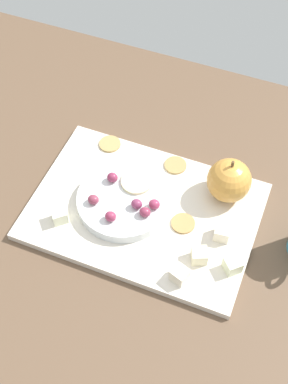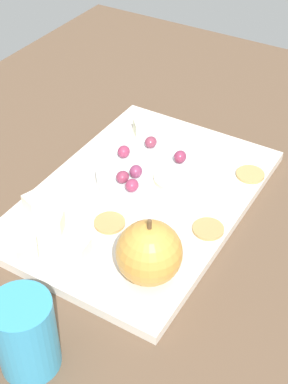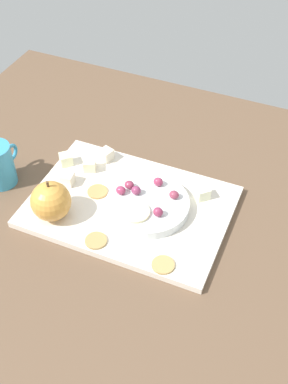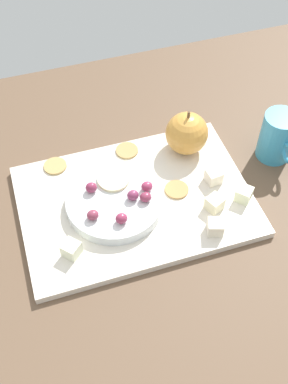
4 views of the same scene
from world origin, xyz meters
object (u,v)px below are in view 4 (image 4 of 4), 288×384
object	(u,v)px
cracker_0	(127,151)
grape_5	(147,199)
grape_0	(121,218)
cup	(278,137)
grape_2	(147,186)
grape_3	(91,188)
cheese_cube_1	(71,249)
platter	(135,201)
cracker_1	(177,190)
apple_slice_0	(113,179)
apple_whole	(187,133)
grape_1	(133,195)
serving_dish	(114,202)
cheese_cube_2	(214,203)
cheese_cube_4	(214,176)
cheese_cube_3	(244,194)
cracker_2	(55,166)
grape_4	(93,215)
cheese_cube_0	(215,227)

from	to	relation	value
cracker_0	grape_5	bearing A→B (deg)	87.13
grape_0	cup	world-z (taller)	cup
grape_2	grape_3	xyz separation A→B (cm)	(9.07, -2.59, 0.08)
cheese_cube_1	platter	bearing A→B (deg)	-149.53
cracker_1	apple_slice_0	size ratio (longest dim) A/B	0.75
apple_whole	grape_1	size ratio (longest dim) A/B	4.00
grape_0	cup	xyz separation A→B (cm)	(-32.45, -8.68, 0.43)
grape_2	apple_slice_0	xyz separation A→B (cm)	(4.89, -3.79, -0.56)
serving_dish	grape_3	world-z (taller)	grape_3
cheese_cube_1	cup	xyz separation A→B (cm)	(-41.34, -10.84, 2.08)
cheese_cube_2	cup	world-z (taller)	cup
apple_whole	cheese_cube_4	xyz separation A→B (cm)	(-1.80, 9.11, -2.68)
cheese_cube_4	cheese_cube_3	bearing A→B (deg)	122.39
platter	cup	size ratio (longest dim) A/B	4.13
platter	cracker_2	world-z (taller)	cracker_2
grape_3	grape_5	world-z (taller)	grape_3
cheese_cube_4	cracker_2	world-z (taller)	cheese_cube_4
grape_4	apple_slice_0	world-z (taller)	grape_4
serving_dish	cracker_1	size ratio (longest dim) A/B	3.95
cheese_cube_3	cracker_0	world-z (taller)	cheese_cube_3
cheese_cube_4	cheese_cube_2	bearing A→B (deg)	68.25
grape_5	grape_4	bearing A→B (deg)	2.61
cup	cracker_0	bearing A→B (deg)	-16.83
cheese_cube_2	cheese_cube_3	world-z (taller)	same
cheese_cube_0	cracker_0	xyz separation A→B (cm)	(8.59, -21.91, -1.08)
cheese_cube_0	cheese_cube_3	size ratio (longest dim) A/B	1.00
serving_dish	apple_slice_0	xyz separation A→B (cm)	(-0.94, -3.87, 1.31)
platter	cheese_cube_3	world-z (taller)	cheese_cube_3
cheese_cube_0	grape_1	distance (cm)	14.60
cheese_cube_0	grape_3	distance (cm)	21.78
cheese_cube_3	platter	bearing A→B (deg)	-17.89
apple_whole	cheese_cube_4	size ratio (longest dim) A/B	3.10
grape_4	cup	size ratio (longest dim) A/B	0.21
cheese_cube_0	cup	distance (cm)	22.86
cheese_cube_2	cracker_0	bearing A→B (deg)	-59.22
apple_slice_0	cracker_1	bearing A→B (deg)	159.03
cracker_0	apple_slice_0	size ratio (longest dim) A/B	0.75
platter	cheese_cube_4	xyz separation A→B (cm)	(-14.42, 0.44, 1.99)
platter	grape_0	world-z (taller)	grape_0
grape_2	cheese_cube_2	bearing A→B (deg)	150.34
platter	grape_0	xyz separation A→B (cm)	(3.97, 5.42, 3.64)
cracker_0	grape_3	world-z (taller)	grape_3
cheese_cube_3	grape_2	xyz separation A→B (cm)	(15.78, -5.47, 1.60)
cheese_cube_0	cracker_2	size ratio (longest dim) A/B	0.61
cheese_cube_4	apple_slice_0	distance (cm)	17.78
cracker_1	cracker_0	bearing A→B (deg)	-64.34
cracker_1	cracker_2	bearing A→B (deg)	-31.94
grape_2	apple_slice_0	distance (cm)	6.21
cheese_cube_1	apple_slice_0	bearing A→B (deg)	-131.98
cup	apple_whole	bearing A→B (deg)	-18.83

